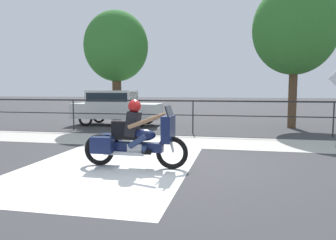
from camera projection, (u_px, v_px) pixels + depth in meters
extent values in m
plane|color=#38383A|center=(161.00, 165.00, 7.51)|extent=(120.00, 120.00, 0.00)
cube|color=#B7B2A8|center=(184.00, 142.00, 10.82)|extent=(44.00, 2.40, 0.01)
cube|color=silver|center=(111.00, 165.00, 7.55)|extent=(3.66, 6.00, 0.01)
cube|color=#232326|center=(193.00, 101.00, 12.77)|extent=(36.00, 0.04, 0.06)
cube|color=#232326|center=(193.00, 115.00, 12.82)|extent=(36.00, 0.03, 0.04)
cylinder|color=#232326|center=(73.00, 115.00, 13.87)|extent=(0.05, 0.05, 1.31)
cylinder|color=#232326|center=(193.00, 117.00, 12.82)|extent=(0.05, 0.05, 1.31)
cylinder|color=#232326|center=(334.00, 119.00, 11.78)|extent=(0.05, 0.05, 1.31)
torus|color=black|center=(172.00, 153.00, 7.12)|extent=(0.72, 0.11, 0.72)
torus|color=black|center=(99.00, 150.00, 7.46)|extent=(0.72, 0.11, 0.72)
cube|color=#141E47|center=(135.00, 147.00, 7.28)|extent=(1.28, 0.22, 0.20)
cube|color=silver|center=(136.00, 149.00, 7.28)|extent=(0.34, 0.26, 0.26)
ellipsoid|color=#141E47|center=(143.00, 135.00, 7.21)|extent=(0.56, 0.30, 0.26)
cube|color=black|center=(127.00, 137.00, 7.29)|extent=(0.74, 0.28, 0.08)
cube|color=#141E47|center=(168.00, 129.00, 7.08)|extent=(0.20, 0.63, 0.57)
cube|color=#1E232B|center=(169.00, 111.00, 7.04)|extent=(0.10, 0.54, 0.24)
cylinder|color=silver|center=(162.00, 126.00, 7.11)|extent=(0.04, 0.70, 0.04)
cylinder|color=silver|center=(124.00, 154.00, 7.18)|extent=(0.93, 0.09, 0.09)
cube|color=#141E47|center=(102.00, 145.00, 7.17)|extent=(0.48, 0.28, 0.36)
cube|color=#141E47|center=(111.00, 141.00, 7.64)|extent=(0.48, 0.28, 0.36)
cylinder|color=silver|center=(171.00, 141.00, 7.10)|extent=(0.18, 0.06, 0.52)
cube|color=black|center=(133.00, 124.00, 7.24)|extent=(0.31, 0.36, 0.57)
sphere|color=#8C6647|center=(135.00, 107.00, 7.19)|extent=(0.23, 0.23, 0.23)
sphere|color=#B21919|center=(135.00, 106.00, 7.19)|extent=(0.29, 0.29, 0.29)
cylinder|color=navy|center=(138.00, 141.00, 7.09)|extent=(0.44, 0.13, 0.34)
cylinder|color=navy|center=(144.00, 149.00, 7.08)|extent=(0.11, 0.11, 0.14)
cube|color=black|center=(147.00, 152.00, 7.08)|extent=(0.20, 0.10, 0.09)
cylinder|color=navy|center=(142.00, 139.00, 7.39)|extent=(0.44, 0.13, 0.34)
cylinder|color=navy|center=(148.00, 146.00, 7.37)|extent=(0.11, 0.11, 0.14)
cube|color=black|center=(150.00, 150.00, 7.37)|extent=(0.20, 0.10, 0.09)
cylinder|color=#8C6647|center=(144.00, 122.00, 6.87)|extent=(0.69, 0.09, 0.33)
cylinder|color=#8C6647|center=(151.00, 119.00, 7.45)|extent=(0.69, 0.09, 0.33)
cube|color=black|center=(120.00, 128.00, 7.31)|extent=(0.33, 0.26, 0.33)
cube|color=silver|center=(117.00, 111.00, 15.74)|extent=(4.19, 1.65, 0.70)
cube|color=silver|center=(112.00, 97.00, 15.73)|extent=(2.18, 1.45, 0.62)
cube|color=#19232D|center=(134.00, 97.00, 15.51)|extent=(0.04, 1.29, 0.50)
cube|color=#19232D|center=(112.00, 97.00, 15.73)|extent=(2.01, 1.48, 0.41)
torus|color=black|center=(139.00, 120.00, 14.77)|extent=(0.70, 0.11, 0.70)
torus|color=black|center=(148.00, 117.00, 16.25)|extent=(0.70, 0.11, 0.70)
torus|color=black|center=(85.00, 119.00, 15.30)|extent=(0.70, 0.11, 0.70)
torus|color=black|center=(99.00, 116.00, 16.78)|extent=(0.70, 0.11, 0.70)
cylinder|color=brown|center=(293.00, 96.00, 14.55)|extent=(0.37, 0.37, 2.87)
ellipsoid|color=#33752D|center=(295.00, 28.00, 14.27)|extent=(3.65, 3.65, 4.02)
cylinder|color=brown|center=(117.00, 99.00, 15.58)|extent=(0.43, 0.43, 2.51)
ellipsoid|color=#33752D|center=(116.00, 46.00, 15.35)|extent=(3.00, 3.00, 3.29)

